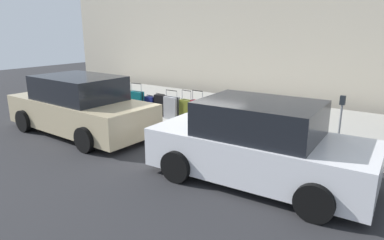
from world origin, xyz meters
name	(u,v)px	position (x,y,z in m)	size (l,w,h in m)	color
ground_plane	(191,132)	(0.00, 0.00, 0.00)	(40.00, 40.00, 0.00)	#28282B
sidewalk_curb	(233,113)	(0.00, -2.50, 0.07)	(18.00, 5.00, 0.14)	#9E9B93
suitcase_olive_0	(300,130)	(-3.01, -0.56, 0.45)	(0.45, 0.23, 0.89)	#59601E
suitcase_silver_1	(280,129)	(-2.49, -0.54, 0.39)	(0.47, 0.26, 0.71)	#9EA0A8
suitcase_black_2	(263,124)	(-2.01, -0.56, 0.45)	(0.36, 0.19, 0.93)	black
suitcase_navy_3	(246,122)	(-1.53, -0.48, 0.44)	(0.47, 0.26, 0.65)	navy
suitcase_teal_4	(228,119)	(-1.01, -0.41, 0.47)	(0.45, 0.27, 0.96)	#0F606B
suitcase_red_5	(213,118)	(-0.48, -0.44, 0.40)	(0.50, 0.19, 0.81)	red
suitcase_maroon_6	(197,112)	(0.05, -0.41, 0.50)	(0.43, 0.19, 1.03)	maroon
suitcase_olive_7	(187,110)	(0.55, -0.53, 0.47)	(0.44, 0.27, 0.97)	#59601E
suitcase_silver_8	(172,108)	(1.07, -0.45, 0.50)	(0.49, 0.26, 0.93)	#9EA0A8
suitcase_black_9	(161,105)	(1.61, -0.55, 0.48)	(0.47, 0.23, 0.75)	black
suitcase_navy_10	(150,105)	(2.09, -0.56, 0.43)	(0.38, 0.23, 0.64)	navy
suitcase_teal_11	(137,102)	(2.59, -0.42, 0.50)	(0.51, 0.28, 1.02)	#0F606B
fire_hydrant	(123,99)	(3.32, -0.48, 0.52)	(0.39, 0.21, 0.73)	red
bollard_post	(105,95)	(4.11, -0.33, 0.56)	(0.14, 0.14, 0.85)	brown
parking_meter	(341,114)	(-3.90, -0.73, 0.97)	(0.12, 0.09, 1.27)	slate
parked_car_white_0	(258,145)	(-2.99, 1.90, 0.76)	(4.34, 2.17, 1.62)	silver
parked_car_beige_1	(80,107)	(2.53, 1.90, 0.77)	(4.68, 2.14, 1.65)	tan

